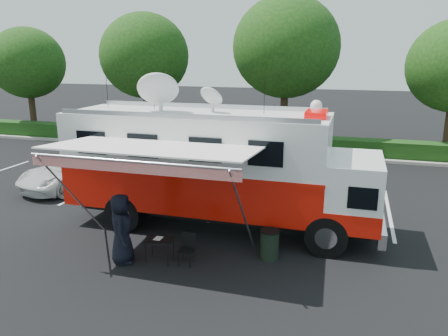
# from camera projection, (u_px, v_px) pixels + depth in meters

# --- Properties ---
(ground_plane) EXTENTS (120.00, 120.00, 0.00)m
(ground_plane) POSITION_uv_depth(u_px,v_px,m) (220.00, 227.00, 14.53)
(ground_plane) COLOR black
(ground_plane) RESTS_ON ground
(back_border) EXTENTS (60.00, 6.14, 8.87)m
(back_border) POSITION_uv_depth(u_px,v_px,m) (305.00, 64.00, 24.90)
(back_border) COLOR #9E998E
(back_border) RESTS_ON ground_plane
(stall_lines) EXTENTS (24.12, 5.50, 0.01)m
(stall_lines) POSITION_uv_depth(u_px,v_px,m) (230.00, 198.00, 17.45)
(stall_lines) COLOR silver
(stall_lines) RESTS_ON ground_plane
(command_truck) EXTENTS (10.08, 2.77, 4.84)m
(command_truck) POSITION_uv_depth(u_px,v_px,m) (217.00, 166.00, 14.03)
(command_truck) COLOR black
(command_truck) RESTS_ON ground_plane
(awning) EXTENTS (5.50, 2.83, 3.32)m
(awning) POSITION_uv_depth(u_px,v_px,m) (151.00, 152.00, 11.35)
(awning) COLOR white
(awning) RESTS_ON ground_plane
(white_suv) EXTENTS (3.54, 5.42, 1.39)m
(white_suv) POSITION_uv_depth(u_px,v_px,m) (76.00, 186.00, 19.03)
(white_suv) COLOR silver
(white_suv) RESTS_ON ground_plane
(person) EXTENTS (0.96, 1.13, 1.97)m
(person) POSITION_uv_depth(u_px,v_px,m) (124.00, 262.00, 12.10)
(person) COLOR black
(person) RESTS_ON ground_plane
(folding_table) EXTENTS (0.90, 0.72, 0.68)m
(folding_table) POSITION_uv_depth(u_px,v_px,m) (159.00, 241.00, 11.93)
(folding_table) COLOR black
(folding_table) RESTS_ON ground_plane
(folding_chair) EXTENTS (0.41, 0.43, 0.86)m
(folding_chair) POSITION_uv_depth(u_px,v_px,m) (187.00, 246.00, 11.91)
(folding_chair) COLOR black
(folding_chair) RESTS_ON ground_plane
(trash_bin) EXTENTS (0.56, 0.56, 0.84)m
(trash_bin) POSITION_uv_depth(u_px,v_px,m) (270.00, 244.00, 12.21)
(trash_bin) COLOR black
(trash_bin) RESTS_ON ground_plane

